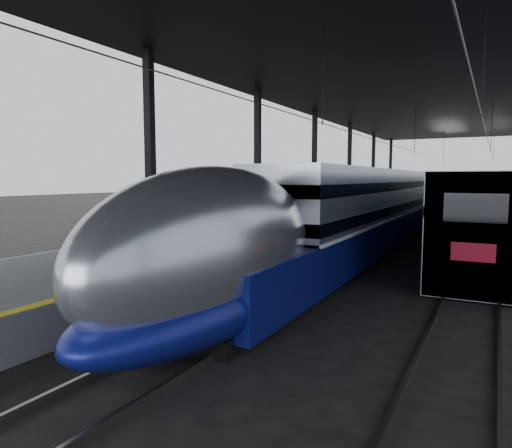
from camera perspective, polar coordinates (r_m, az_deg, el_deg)
The scene contains 7 objects.
ground at distance 13.35m, azimuth -7.77°, elevation -9.90°, with size 160.00×160.00×0.00m, color black.
platform at distance 32.51m, azimuth 7.90°, elevation 0.25°, with size 6.00×80.00×1.00m, color #4C4C4F.
yellow_strip at distance 31.62m, azimuth 12.69°, elevation 0.93°, with size 0.30×80.00×0.01m, color gold.
rails at distance 30.78m, azimuth 22.03°, elevation -1.22°, with size 6.52×80.00×0.16m.
canopy at distance 31.43m, azimuth 17.78°, elevation 15.61°, with size 18.00×75.00×9.47m.
tgv_train at distance 36.50m, azimuth 19.14°, elevation 2.74°, with size 2.79×65.20×4.00m.
second_train at distance 41.50m, azimuth 27.14°, elevation 2.82°, with size 2.76×56.05×3.80m.
Camera 1 is at (7.52, -10.43, 3.59)m, focal length 32.00 mm.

